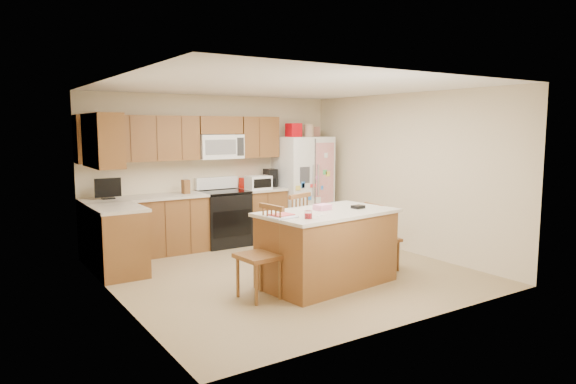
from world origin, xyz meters
TOP-DOWN VIEW (x-y plane):
  - ground at (0.00, 0.00)m, footprint 4.50×4.50m
  - room_shell at (0.00, 0.00)m, footprint 4.60×4.60m
  - cabinetry at (-0.98, 1.79)m, footprint 3.36×1.56m
  - stove at (0.00, 1.94)m, footprint 0.76×0.65m
  - refrigerator at (1.57, 1.87)m, footprint 0.90×0.79m
  - island at (0.13, -0.73)m, footprint 1.81×1.19m
  - windsor_chair_left at (-0.83, -0.73)m, footprint 0.48×0.50m
  - windsor_chair_back at (0.06, 0.00)m, footprint 0.59×0.58m
  - windsor_chair_right at (1.15, -0.63)m, footprint 0.41×0.43m

SIDE VIEW (x-z plane):
  - ground at x=0.00m, z-range 0.00..0.00m
  - windsor_chair_right at x=1.15m, z-range -0.03..0.91m
  - island at x=0.13m, z-range -0.04..0.98m
  - stove at x=0.00m, z-range -0.09..1.04m
  - windsor_chair_left at x=-0.83m, z-range -0.03..1.05m
  - windsor_chair_back at x=0.06m, z-range -0.03..1.06m
  - cabinetry at x=-0.98m, z-range -0.16..1.99m
  - refrigerator at x=1.57m, z-range -0.10..1.94m
  - room_shell at x=0.00m, z-range 0.18..2.70m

